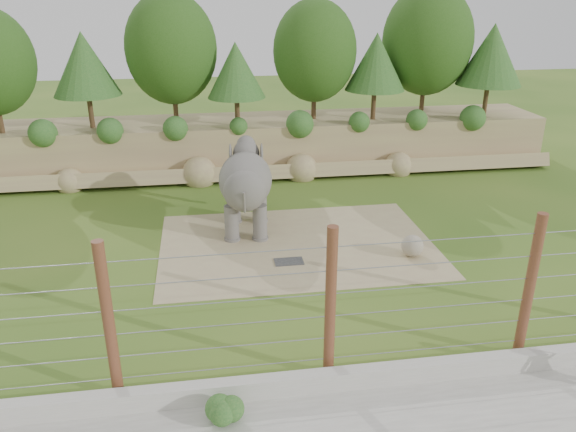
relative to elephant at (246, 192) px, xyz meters
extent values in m
plane|color=#37621C|center=(1.23, -4.60, -1.62)|extent=(90.00, 90.00, 0.00)
cube|color=#967A5C|center=(1.23, 8.40, -0.37)|extent=(30.00, 4.00, 2.50)
cube|color=#967A5C|center=(1.23, 6.10, -1.27)|extent=(30.00, 1.37, 1.07)
cylinder|color=#3F2B19|center=(-6.77, 7.90, 1.66)|extent=(0.24, 0.24, 1.58)
sphere|color=#1E4A11|center=(-6.77, 7.90, 3.80)|extent=(3.60, 3.60, 3.60)
cylinder|color=#3F2B19|center=(-2.77, 8.40, 1.84)|extent=(0.24, 0.24, 1.92)
sphere|color=#1E4A11|center=(-2.77, 8.40, 4.45)|extent=(4.40, 4.40, 4.40)
cylinder|color=#3F2B19|center=(0.23, 7.20, 1.58)|extent=(0.24, 0.24, 1.40)
sphere|color=#1E4A11|center=(0.23, 7.20, 3.48)|extent=(3.20, 3.20, 3.20)
cylinder|color=#3F2B19|center=(4.23, 8.20, 1.79)|extent=(0.24, 0.24, 1.82)
sphere|color=#1E4A11|center=(4.23, 8.20, 4.26)|extent=(4.16, 4.16, 4.16)
cylinder|color=#3F2B19|center=(7.23, 7.60, 1.63)|extent=(0.24, 0.24, 1.50)
sphere|color=#1E4A11|center=(7.23, 7.60, 3.67)|extent=(3.44, 3.44, 3.44)
cylinder|color=#3F2B19|center=(10.23, 8.60, 1.89)|extent=(0.24, 0.24, 2.03)
sphere|color=#1E4A11|center=(10.23, 8.60, 4.65)|extent=(4.64, 4.64, 4.64)
cylinder|color=#3F2B19|center=(13.23, 7.40, 1.70)|extent=(0.24, 0.24, 1.64)
sphere|color=#1E4A11|center=(13.23, 7.40, 3.93)|extent=(3.76, 3.76, 3.76)
cube|color=tan|center=(1.73, -1.60, -1.61)|extent=(10.00, 7.00, 0.02)
cube|color=#262628|center=(1.21, -2.95, -1.59)|extent=(1.00, 0.60, 0.03)
sphere|color=gray|center=(5.58, -3.14, -1.22)|extent=(0.78, 0.78, 0.78)
cube|color=#ACA89F|center=(1.23, -9.60, -1.37)|extent=(26.00, 0.35, 0.50)
cylinder|color=#5B291B|center=(-3.77, -9.10, 0.38)|extent=(0.26, 0.26, 4.00)
cylinder|color=#5B291B|center=(1.23, -9.10, 0.38)|extent=(0.26, 0.26, 4.00)
cylinder|color=#5B291B|center=(6.23, -9.10, 0.38)|extent=(0.26, 0.26, 4.00)
cylinder|color=#98989D|center=(1.23, -9.10, -1.12)|extent=(20.00, 0.02, 0.02)
cylinder|color=#98989D|center=(1.23, -9.10, -0.52)|extent=(20.00, 0.02, 0.02)
cylinder|color=#98989D|center=(1.23, -9.10, 0.08)|extent=(20.00, 0.02, 0.02)
cylinder|color=#98989D|center=(1.23, -9.10, 0.68)|extent=(20.00, 0.02, 0.02)
cylinder|color=#98989D|center=(1.23, -9.10, 1.28)|extent=(20.00, 0.02, 0.02)
cylinder|color=#98989D|center=(1.23, -9.10, 1.88)|extent=(20.00, 0.02, 0.02)
sphere|color=#205720|center=(-1.37, -10.40, -1.29)|extent=(0.65, 0.65, 0.65)
camera|label=1|loc=(-1.46, -20.11, 7.27)|focal=35.00mm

